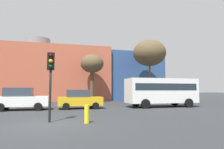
% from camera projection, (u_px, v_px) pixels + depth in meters
% --- Properties ---
extents(ground_plane, '(200.00, 200.00, 0.00)m').
position_uv_depth(ground_plane, '(49.00, 124.00, 9.49)').
color(ground_plane, '#2D3033').
extents(building_backdrop, '(41.31, 12.65, 10.24)m').
position_uv_depth(building_backdrop, '(37.00, 75.00, 33.17)').
color(building_backdrop, '#B2563D').
rests_on(building_backdrop, ground_plane).
extents(parked_car_1, '(4.20, 2.06, 1.82)m').
position_uv_depth(parked_car_1, '(21.00, 99.00, 16.22)').
color(parked_car_1, white).
rests_on(parked_car_1, ground_plane).
extents(parked_car_2, '(3.83, 1.88, 1.66)m').
position_uv_depth(parked_car_2, '(79.00, 99.00, 17.43)').
color(parked_car_2, gold).
rests_on(parked_car_2, ground_plane).
extents(white_bus, '(6.80, 2.62, 2.72)m').
position_uv_depth(white_bus, '(161.00, 90.00, 19.28)').
color(white_bus, white).
rests_on(white_bus, ground_plane).
extents(traffic_light_island, '(0.36, 0.36, 3.56)m').
position_uv_depth(traffic_light_island, '(51.00, 71.00, 10.22)').
color(traffic_light_island, black).
rests_on(traffic_light_island, ground_plane).
extents(bare_tree_0, '(3.13, 3.13, 6.47)m').
position_uv_depth(bare_tree_0, '(92.00, 64.00, 27.01)').
color(bare_tree_0, brown).
rests_on(bare_tree_0, ground_plane).
extents(bare_tree_1, '(4.67, 4.67, 8.82)m').
position_uv_depth(bare_tree_1, '(149.00, 53.00, 28.51)').
color(bare_tree_1, brown).
rests_on(bare_tree_1, ground_plane).
extents(bollard_yellow_0, '(0.24, 0.24, 0.90)m').
position_uv_depth(bollard_yellow_0, '(87.00, 114.00, 9.82)').
color(bollard_yellow_0, yellow).
rests_on(bollard_yellow_0, ground_plane).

